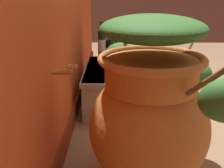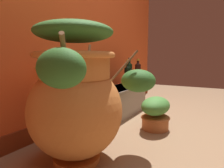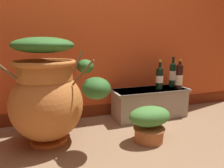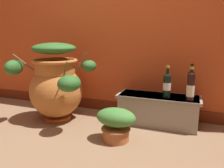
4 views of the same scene
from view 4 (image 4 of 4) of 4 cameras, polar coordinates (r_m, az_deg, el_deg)
The scene contains 8 objects.
ground_plane at distance 1.90m, azimuth -15.19°, elevation -16.88°, with size 7.00×7.00×0.00m, color #896B4C.
back_wall at distance 2.75m, azimuth -1.19°, elevation 20.25°, with size 4.40×0.33×2.60m.
terracotta_urn at distance 2.44m, azimuth -14.58°, elevation 0.13°, with size 0.86×0.68×0.86m.
stone_ledge at distance 2.35m, azimuth 12.03°, elevation -6.38°, with size 0.85×0.32×0.32m.
wine_bottle_left at distance 2.28m, azimuth 20.07°, elevation 0.27°, with size 0.07×0.07×0.34m.
wine_bottle_middle at distance 2.17m, azimuth 20.07°, elevation -0.59°, with size 0.07×0.07×0.33m.
wine_bottle_right at distance 2.22m, azimuth 14.32°, elevation -0.08°, with size 0.08×0.08×0.32m.
potted_shrub at distance 1.95m, azimuth 1.02°, elevation -10.30°, with size 0.36×0.26×0.30m.
Camera 4 is at (1.01, -1.33, 0.91)m, focal length 34.58 mm.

